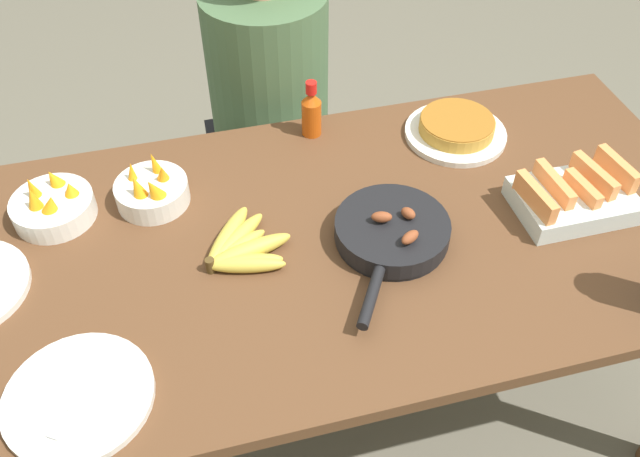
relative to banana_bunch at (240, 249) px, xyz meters
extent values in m
plane|color=#666051|center=(0.18, 0.01, -0.78)|extent=(14.00, 14.00, 0.00)
cube|color=brown|center=(0.18, 0.01, -0.04)|extent=(1.87, 0.88, 0.03)
cylinder|color=brown|center=(1.06, 0.39, -0.42)|extent=(0.07, 0.07, 0.73)
ellipsoid|color=gold|center=(0.01, -0.05, 0.00)|extent=(0.17, 0.07, 0.03)
ellipsoid|color=gold|center=(0.00, -0.04, 0.00)|extent=(0.16, 0.06, 0.04)
ellipsoid|color=gold|center=(0.02, -0.01, 0.00)|extent=(0.20, 0.08, 0.04)
ellipsoid|color=gold|center=(-0.01, 0.00, 0.00)|extent=(0.15, 0.10, 0.03)
ellipsoid|color=gold|center=(0.00, 0.03, 0.00)|extent=(0.17, 0.16, 0.04)
ellipsoid|color=gold|center=(-0.02, 0.04, 0.00)|extent=(0.14, 0.18, 0.04)
cylinder|color=#4C3819|center=(-0.07, -0.03, 0.00)|extent=(0.02, 0.02, 0.04)
cube|color=silver|center=(0.76, -0.05, 0.01)|extent=(0.26, 0.18, 0.05)
cube|color=#ED8E4C|center=(0.65, -0.06, 0.05)|extent=(0.04, 0.14, 0.05)
cube|color=#ED8E4C|center=(0.72, -0.03, 0.05)|extent=(0.03, 0.14, 0.04)
cube|color=#ED8E4C|center=(0.77, -0.05, 0.05)|extent=(0.04, 0.11, 0.04)
cube|color=#ED8E4C|center=(0.82, -0.03, 0.05)|extent=(0.05, 0.14, 0.05)
cube|color=#ED8E4C|center=(0.87, -0.02, 0.05)|extent=(0.04, 0.13, 0.05)
cylinder|color=black|center=(0.33, -0.04, -0.01)|extent=(0.25, 0.25, 0.01)
cylinder|color=black|center=(0.33, -0.04, 0.01)|extent=(0.25, 0.25, 0.04)
cylinder|color=black|center=(0.23, -0.21, 0.02)|extent=(0.10, 0.14, 0.02)
ellipsoid|color=brown|center=(0.35, -0.10, 0.05)|extent=(0.05, 0.05, 0.03)
ellipsoid|color=brown|center=(0.31, -0.03, 0.05)|extent=(0.05, 0.04, 0.03)
ellipsoid|color=brown|center=(0.37, -0.03, 0.05)|extent=(0.04, 0.04, 0.03)
cylinder|color=silver|center=(0.61, 0.27, -0.01)|extent=(0.26, 0.26, 0.02)
cylinder|color=gold|center=(0.61, 0.27, 0.01)|extent=(0.19, 0.19, 0.03)
cylinder|color=#9B601E|center=(0.61, 0.27, 0.03)|extent=(0.19, 0.19, 0.00)
cylinder|color=silver|center=(-0.34, -0.27, -0.01)|extent=(0.27, 0.27, 0.02)
cylinder|color=silver|center=(-0.32, -0.26, 0.00)|extent=(0.08, 0.11, 0.01)
cube|color=silver|center=(-0.37, -0.33, 0.00)|extent=(0.05, 0.05, 0.00)
cylinder|color=silver|center=(-0.39, 0.22, 0.01)|extent=(0.18, 0.18, 0.05)
cone|color=orange|center=(-0.34, 0.23, 0.05)|extent=(0.05, 0.05, 0.04)
cone|color=orange|center=(-0.38, 0.28, 0.05)|extent=(0.05, 0.05, 0.05)
cone|color=orange|center=(-0.42, 0.25, 0.06)|extent=(0.04, 0.05, 0.06)
cone|color=orange|center=(-0.41, 0.21, 0.06)|extent=(0.05, 0.05, 0.06)
cone|color=orange|center=(-0.38, 0.19, 0.05)|extent=(0.05, 0.05, 0.05)
cylinder|color=silver|center=(-0.17, 0.22, 0.01)|extent=(0.17, 0.17, 0.05)
cone|color=orange|center=(-0.13, 0.22, 0.06)|extent=(0.04, 0.05, 0.06)
cone|color=orange|center=(-0.15, 0.26, 0.06)|extent=(0.04, 0.04, 0.06)
cone|color=orange|center=(-0.20, 0.25, 0.05)|extent=(0.04, 0.04, 0.05)
cone|color=orange|center=(-0.19, 0.19, 0.06)|extent=(0.06, 0.06, 0.06)
cone|color=orange|center=(-0.16, 0.17, 0.06)|extent=(0.06, 0.05, 0.06)
cylinder|color=#C64C0F|center=(0.25, 0.38, 0.03)|extent=(0.05, 0.05, 0.10)
cone|color=#C64C0F|center=(0.25, 0.38, 0.09)|extent=(0.05, 0.05, 0.03)
cylinder|color=red|center=(0.25, 0.38, 0.12)|extent=(0.03, 0.03, 0.03)
cube|color=black|center=(0.20, 0.68, -0.53)|extent=(0.38, 0.38, 0.50)
cylinder|color=#476642|center=(0.20, 0.68, -0.03)|extent=(0.35, 0.35, 0.51)
camera|label=1|loc=(-0.08, -0.99, 1.07)|focal=38.00mm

